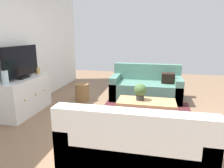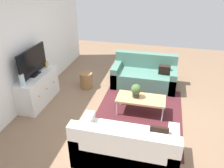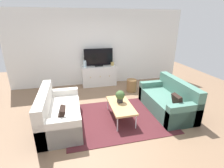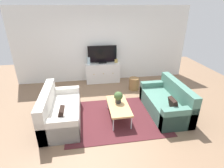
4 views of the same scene
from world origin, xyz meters
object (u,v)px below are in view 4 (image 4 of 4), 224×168
at_px(potted_plant, 118,97).
at_px(wicker_basket, 134,84).
at_px(glass_vase, 89,61).
at_px(couch_right_side, 167,103).
at_px(flat_screen_tv, 102,54).
at_px(tv_console, 103,72).
at_px(couch_left_side, 59,112).
at_px(coffee_table, 118,106).
at_px(mantel_clock, 116,61).

height_order(potted_plant, wicker_basket, potted_plant).
bearing_deg(potted_plant, glass_vase, 105.62).
bearing_deg(couch_right_side, potted_plant, 177.82).
bearing_deg(flat_screen_tv, potted_plant, -86.50).
bearing_deg(tv_console, couch_left_side, -120.01).
bearing_deg(glass_vase, couch_left_side, -110.03).
distance_m(coffee_table, tv_console, 2.45).
height_order(coffee_table, potted_plant, potted_plant).
distance_m(couch_left_side, mantel_clock, 3.07).
height_order(tv_console, flat_screen_tv, flat_screen_tv).
distance_m(couch_right_side, glass_vase, 3.16).
distance_m(couch_right_side, flat_screen_tv, 2.93).
bearing_deg(glass_vase, mantel_clock, 0.00).
xyz_separation_m(couch_left_side, mantel_clock, (1.88, 2.37, 0.51)).
bearing_deg(couch_right_side, coffee_table, -177.12).
height_order(tv_console, wicker_basket, tv_console).
bearing_deg(couch_right_side, flat_screen_tv, 122.03).
relative_size(tv_console, flat_screen_tv, 1.20).
bearing_deg(potted_plant, mantel_clock, 81.13).
height_order(couch_left_side, mantel_clock, mantel_clock).
distance_m(coffee_table, mantel_clock, 2.51).
distance_m(couch_right_side, coffee_table, 1.37).
relative_size(couch_right_side, mantel_clock, 13.04).
height_order(couch_right_side, glass_vase, glass_vase).
height_order(mantel_clock, wicker_basket, mantel_clock).
xyz_separation_m(couch_left_side, tv_console, (1.37, 2.37, 0.08)).
xyz_separation_m(couch_right_side, tv_console, (-1.50, 2.37, 0.08)).
bearing_deg(wicker_basket, couch_left_side, -147.22).
bearing_deg(glass_vase, couch_right_side, -49.83).
xyz_separation_m(coffee_table, glass_vase, (-0.63, 2.44, 0.50)).
bearing_deg(coffee_table, potted_plant, 82.27).
bearing_deg(coffee_table, wicker_basket, 61.58).
height_order(couch_left_side, flat_screen_tv, flat_screen_tv).
xyz_separation_m(couch_left_side, glass_vase, (0.87, 2.37, 0.57)).
xyz_separation_m(couch_right_side, potted_plant, (-1.35, 0.05, 0.28)).
bearing_deg(flat_screen_tv, couch_right_side, -57.97).
distance_m(tv_console, wicker_basket, 1.32).
relative_size(couch_left_side, potted_plant, 5.45).
relative_size(couch_right_side, coffee_table, 1.58).
bearing_deg(potted_plant, flat_screen_tv, 93.50).
xyz_separation_m(coffee_table, flat_screen_tv, (-0.13, 2.46, 0.70)).
bearing_deg(wicker_basket, flat_screen_tv, 138.38).
distance_m(couch_left_side, coffee_table, 1.50).
distance_m(couch_left_side, tv_console, 2.74).
relative_size(couch_left_side, mantel_clock, 13.04).
relative_size(mantel_clock, wicker_basket, 0.31).
height_order(couch_right_side, flat_screen_tv, flat_screen_tv).
height_order(couch_left_side, tv_console, couch_left_side).
bearing_deg(potted_plant, coffee_table, -97.73).
bearing_deg(flat_screen_tv, mantel_clock, -2.26).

